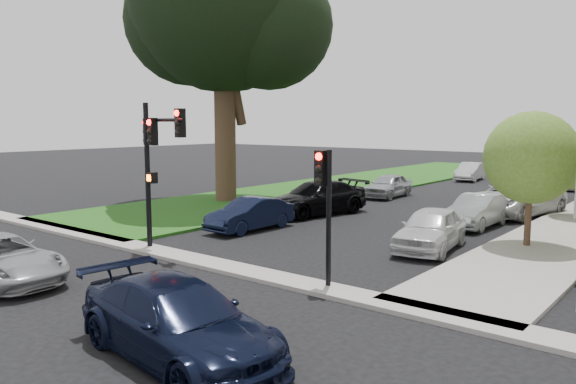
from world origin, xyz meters
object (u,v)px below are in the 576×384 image
Objects in this scene: traffic_signal_secondary at (325,193)px; car_parked_5 at (250,214)px; small_tree_a at (531,158)px; car_parked_1 at (477,211)px; traffic_signal_main at (155,149)px; car_parked_3 at (546,186)px; car_parked_7 at (388,185)px; car_parked_9 at (470,172)px; car_cross_far at (178,321)px; car_parked_0 at (431,229)px; car_parked_2 at (515,198)px; car_parked_6 at (316,198)px.

car_parked_5 is (-6.89, 4.68, -1.88)m from traffic_signal_secondary.
small_tree_a is 1.16× the size of car_parked_1.
traffic_signal_main is at bearing -139.69° from small_tree_a.
car_parked_7 is (-7.46, -4.21, -0.12)m from car_parked_3.
car_parked_1 is at bearing -75.30° from car_parked_9.
small_tree_a is at bearing -44.48° from car_parked_1.
small_tree_a is 12.61m from traffic_signal_main.
small_tree_a is 13.60m from car_parked_7.
car_parked_3 is 1.17× the size of car_parked_7.
car_cross_far reaches higher than car_parked_7.
traffic_signal_main is at bearing -120.71° from car_parked_1.
traffic_signal_secondary is 29.95m from car_parked_9.
car_parked_3 is (-0.17, 15.22, 0.08)m from car_parked_0.
car_cross_far is 20.27m from car_parked_2.
traffic_signal_main is 9.77m from car_parked_6.
traffic_signal_secondary is at bearing -83.01° from car_parked_9.
car_parked_6 is (-7.47, 14.67, 0.07)m from car_cross_far.
small_tree_a is 0.81× the size of car_parked_2.
traffic_signal_secondary is at bearing -101.00° from car_parked_0.
car_parked_6 reaches higher than car_parked_5.
car_parked_5 is 0.73× the size of car_parked_6.
car_parked_1 is at bearing -100.66° from car_parked_3.
car_cross_far is 1.21× the size of car_parked_1.
car_parked_9 is at bearing 99.07° from car_parked_0.
car_parked_0 reaches higher than car_parked_1.
car_parked_7 is at bearing -97.94° from car_parked_9.
car_parked_0 is at bearing -137.99° from small_tree_a.
car_parked_7 reaches higher than car_parked_9.
traffic_signal_secondary is (-2.75, -8.19, -0.59)m from small_tree_a.
car_parked_5 is 0.98× the size of car_parked_7.
car_parked_2 is at bearing 49.29° from car_parked_6.
car_parked_0 is at bearing -79.11° from car_parked_9.
traffic_signal_secondary is at bearing -100.16° from car_parked_3.
car_parked_5 is 0.98× the size of car_parked_9.
traffic_signal_main is 1.26× the size of car_parked_5.
car_parked_0 is 24.25m from car_parked_9.
car_parked_9 is (-7.41, 13.98, -0.14)m from car_parked_2.
car_parked_3 reaches higher than car_parked_6.
car_parked_5 is at bearing 44.20° from car_cross_far.
car_parked_5 is (-0.03, 4.64, -2.77)m from traffic_signal_main.
car_parked_6 is at bearing 172.75° from small_tree_a.
car_parked_0 is 13.39m from car_parked_7.
traffic_signal_main is 1.17× the size of car_parked_0.
car_parked_6 is (-0.18, 4.76, 0.13)m from car_parked_5.
traffic_signal_secondary is 0.90× the size of car_parked_7.
car_parked_6 is at bearing -91.16° from car_parked_7.
car_parked_3 is (-0.18, 6.11, -0.00)m from car_parked_2.
small_tree_a is at bearing -59.20° from car_parked_2.
car_cross_far is 35.07m from car_parked_9.
car_parked_3 reaches higher than car_parked_9.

